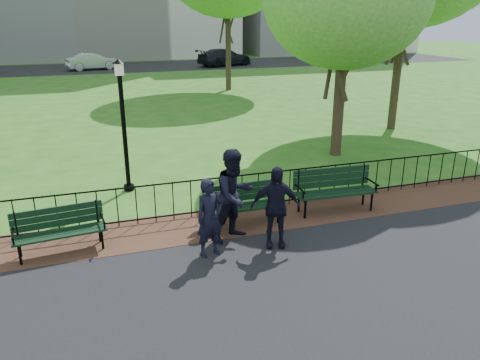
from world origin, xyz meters
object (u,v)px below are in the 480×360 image
object	(u,v)px
person_left	(210,218)
sedan_silver	(92,61)
park_bench_left_a	(59,225)
park_bench_main	(230,201)
park_bench_right_a	(334,185)
lamppost	(123,122)
person_mid	(234,195)
person_right	(275,207)
sedan_dark	(225,57)

from	to	relation	value
person_left	sedan_silver	distance (m)	33.38
park_bench_left_a	person_left	distance (m)	2.90
park_bench_main	park_bench_right_a	distance (m)	2.55
person_left	park_bench_left_a	bearing A→B (deg)	143.63
lamppost	person_left	distance (m)	4.32
lamppost	person_mid	world-z (taller)	lamppost
lamppost	sedan_silver	size ratio (longest dim) A/B	0.81
park_bench_left_a	park_bench_right_a	size ratio (longest dim) A/B	0.90
person_mid	sedan_silver	xyz separation A→B (m)	(-1.73, 32.84, -0.26)
person_right	sedan_silver	world-z (taller)	person_right
park_bench_left_a	sedan_dark	xyz separation A→B (m)	(12.79, 31.89, 0.20)
park_bench_right_a	person_mid	bearing A→B (deg)	-162.27
park_bench_right_a	person_mid	world-z (taller)	person_mid
sedan_dark	park_bench_left_a	bearing A→B (deg)	138.38
park_bench_left_a	person_left	xyz separation A→B (m)	(2.69, -1.05, 0.22)
park_bench_right_a	person_right	size ratio (longest dim) A/B	1.18
park_bench_right_a	lamppost	xyz separation A→B (m)	(-4.40, 2.84, 1.20)
sedan_silver	park_bench_main	bearing A→B (deg)	170.10
park_bench_right_a	person_mid	size ratio (longest dim) A/B	1.03
park_bench_right_a	person_left	world-z (taller)	person_left
person_left	person_mid	world-z (taller)	person_mid
lamppost	person_left	bearing A→B (deg)	-74.49
person_right	sedan_silver	bearing A→B (deg)	110.21
park_bench_left_a	lamppost	distance (m)	3.61
park_bench_main	person_right	size ratio (longest dim) A/B	1.12
sedan_silver	sedan_dark	xyz separation A→B (m)	(11.18, -0.42, 0.06)
person_mid	sedan_dark	xyz separation A→B (m)	(9.45, 32.42, -0.21)
person_right	sedan_dark	distance (m)	34.13
person_right	sedan_silver	distance (m)	33.48
park_bench_right_a	sedan_dark	distance (m)	32.47
park_bench_right_a	sedan_silver	size ratio (longest dim) A/B	0.47
park_bench_left_a	person_right	world-z (taller)	person_right
park_bench_main	park_bench_left_a	size ratio (longest dim) A/B	1.06
person_right	person_mid	bearing A→B (deg)	155.72
person_left	person_mid	size ratio (longest dim) A/B	0.80
sedan_silver	person_right	bearing A→B (deg)	170.96
park_bench_right_a	sedan_silver	distance (m)	32.46
lamppost	person_mid	size ratio (longest dim) A/B	1.77
park_bench_left_a	lamppost	xyz separation A→B (m)	(1.57, 2.99, 1.27)
person_mid	park_bench_main	bearing A→B (deg)	58.20
person_mid	park_bench_left_a	bearing A→B (deg)	147.06
park_bench_left_a	person_right	distance (m)	4.15
park_bench_right_a	sedan_dark	xyz separation A→B (m)	(6.82, 31.74, 0.13)
park_bench_main	person_mid	xyz separation A→B (m)	(-0.08, -0.58, 0.37)
sedan_silver	sedan_dark	bearing A→B (deg)	-105.25
person_mid	sedan_silver	world-z (taller)	person_mid
person_mid	lamppost	bearing A→B (deg)	92.79
person_left	person_mid	xyz separation A→B (m)	(0.65, 0.52, 0.18)
lamppost	person_right	world-z (taller)	lamppost
lamppost	person_right	size ratio (longest dim) A/B	2.04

